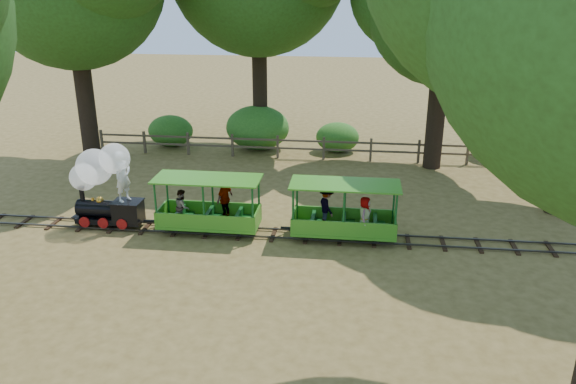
# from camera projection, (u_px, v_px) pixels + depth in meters

# --- Properties ---
(ground) EXTENTS (90.00, 90.00, 0.00)m
(ground) POSITION_uv_depth(u_px,v_px,m) (273.00, 235.00, 16.90)
(ground) COLOR olive
(ground) RESTS_ON ground
(track) EXTENTS (22.00, 1.00, 0.10)m
(track) POSITION_uv_depth(u_px,v_px,m) (273.00, 233.00, 16.88)
(track) COLOR #3F3D3A
(track) RESTS_ON ground
(locomotive) EXTENTS (2.35, 1.11, 2.70)m
(locomotive) POSITION_uv_depth(u_px,v_px,m) (102.00, 179.00, 17.04)
(locomotive) COLOR black
(locomotive) RESTS_ON ground
(carriage_front) EXTENTS (3.17, 1.38, 1.64)m
(carriage_front) POSITION_uv_depth(u_px,v_px,m) (208.00, 209.00, 16.91)
(carriage_front) COLOR #3C8F1F
(carriage_front) RESTS_ON track
(carriage_rear) EXTENTS (3.17, 1.37, 1.64)m
(carriage_rear) POSITION_uv_depth(u_px,v_px,m) (342.00, 215.00, 16.43)
(carriage_rear) COLOR #3C8F1F
(carriage_rear) RESTS_ON track
(oak_ne) EXTENTS (7.30, 6.42, 9.19)m
(oak_ne) POSITION_uv_depth(u_px,v_px,m) (446.00, 0.00, 21.05)
(oak_ne) COLOR #2D2116
(oak_ne) RESTS_ON ground
(fence) EXTENTS (18.10, 0.10, 1.00)m
(fence) POSITION_uv_depth(u_px,v_px,m) (301.00, 146.00, 24.15)
(fence) COLOR brown
(fence) RESTS_ON ground
(shrub_west) EXTENTS (2.10, 1.61, 1.45)m
(shrub_west) POSITION_uv_depth(u_px,v_px,m) (171.00, 131.00, 26.02)
(shrub_west) COLOR #2D6B1E
(shrub_west) RESTS_ON ground
(shrub_mid_w) EXTENTS (2.89, 2.22, 2.00)m
(shrub_mid_w) POSITION_uv_depth(u_px,v_px,m) (258.00, 128.00, 25.45)
(shrub_mid_w) COLOR #2D6B1E
(shrub_mid_w) RESTS_ON ground
(shrub_mid_e) EXTENTS (1.93, 1.49, 1.34)m
(shrub_mid_e) POSITION_uv_depth(u_px,v_px,m) (337.00, 137.00, 25.15)
(shrub_mid_e) COLOR #2D6B1E
(shrub_mid_e) RESTS_ON ground
(shrub_east) EXTENTS (2.92, 2.25, 2.02)m
(shrub_east) POSITION_uv_depth(u_px,v_px,m) (511.00, 135.00, 24.16)
(shrub_east) COLOR #2D6B1E
(shrub_east) RESTS_ON ground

